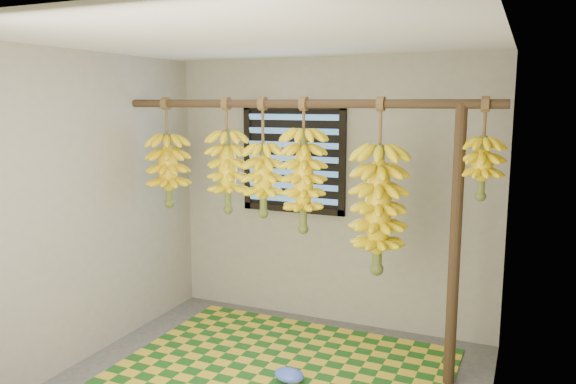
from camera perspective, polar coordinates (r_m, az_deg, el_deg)
The scene contains 15 objects.
ceiling at distance 3.65m, azimuth -3.57°, elevation 15.28°, with size 3.00×3.00×0.01m, color silver.
wall_back at distance 5.08m, azimuth 4.29°, elevation -0.09°, with size 3.00×0.01×2.40m, color gray.
wall_left at distance 4.58m, azimuth -20.43°, elevation -1.66°, with size 0.01×3.00×2.40m, color gray.
wall_right at distance 3.34m, azimuth 20.47°, elevation -5.58°, with size 0.01×3.00×2.40m, color gray.
window at distance 5.14m, azimuth 0.54°, elevation 3.41°, with size 1.00×0.04×1.00m.
hanging_pole at distance 4.26m, azimuth 0.81°, elevation 8.96°, with size 0.06×0.06×3.00m, color #3B2819.
support_post at distance 4.09m, azimuth 16.58°, elevation -5.62°, with size 0.08×0.08×2.00m, color #3B2819.
woven_mat at distance 4.43m, azimuth -0.82°, elevation -17.83°, with size 2.42×1.94×0.01m, color #1B5117.
plastic_bag at distance 4.27m, azimuth 0.11°, elevation -18.12°, with size 0.23×0.17×0.10m, color blue.
banana_bunch_a at distance 4.87m, azimuth -12.06°, elevation 2.21°, with size 0.34×0.34×0.91m.
banana_bunch_b at distance 4.56m, azimuth -6.15°, elevation 2.10°, with size 0.32×0.32×0.92m.
banana_bunch_c at distance 4.42m, azimuth -2.53°, elevation 1.30°, with size 0.32×0.32×0.93m.
banana_bunch_d at distance 4.28m, azimuth 1.58°, elevation 1.20°, with size 0.32×0.32×1.03m.
banana_bunch_e at distance 4.13m, azimuth 9.15°, elevation -1.75°, with size 0.38×0.38×1.28m.
banana_bunch_f at distance 3.97m, azimuth 19.12°, elevation 2.38°, with size 0.28×0.28×0.68m.
Camera 1 is at (1.64, -3.23, 2.02)m, focal length 35.00 mm.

